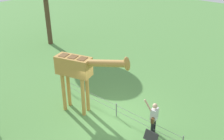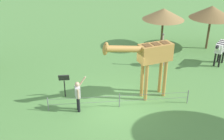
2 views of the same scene
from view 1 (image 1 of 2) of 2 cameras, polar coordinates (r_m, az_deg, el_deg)
The scene contains 5 objects.
ground_plane at distance 12.60m, azimuth 0.51°, elevation -10.68°, with size 60.00×60.00×0.00m, color #568E47.
giraffe at distance 11.93m, azimuth -7.38°, elevation -0.01°, with size 3.68×1.52×3.45m.
visitor at distance 11.30m, azimuth 9.40°, elevation -10.37°, with size 0.59×0.58×1.75m.
info_sign at distance 10.08m, azimuth 8.68°, elevation -15.37°, with size 0.56×0.21×1.32m.
wire_fence at distance 12.46m, azimuth 0.98°, elevation -8.87°, with size 7.05×0.05×0.75m.
Camera 1 is at (6.44, -7.67, 7.65)m, focal length 40.62 mm.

